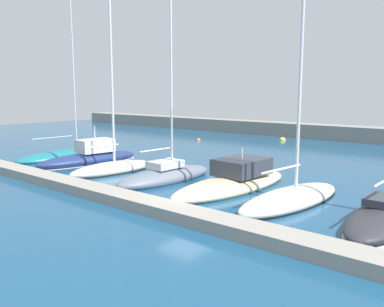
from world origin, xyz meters
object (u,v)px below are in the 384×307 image
(motorboat_navy_second, at_px, (90,157))
(motorboat_sand_fifth, at_px, (234,181))
(mooring_buoy_orange, at_px, (198,140))
(sailboat_ivory_third, at_px, (113,167))
(sailboat_slate_fourth, at_px, (165,175))
(sailboat_white_sixth, at_px, (291,197))
(mooring_buoy_yellow, at_px, (282,140))
(sailboat_teal_nearest, at_px, (66,155))

(motorboat_navy_second, height_order, motorboat_sand_fifth, motorboat_navy_second)
(mooring_buoy_orange, bearing_deg, sailboat_ivory_third, -68.73)
(sailboat_ivory_third, xyz_separation_m, mooring_buoy_orange, (-7.70, 19.79, -0.39))
(sailboat_slate_fourth, bearing_deg, motorboat_navy_second, 87.98)
(sailboat_white_sixth, height_order, mooring_buoy_yellow, sailboat_white_sixth)
(mooring_buoy_orange, bearing_deg, motorboat_navy_second, -80.49)
(motorboat_navy_second, height_order, sailboat_slate_fourth, sailboat_slate_fourth)
(sailboat_white_sixth, distance_m, mooring_buoy_yellow, 29.32)
(sailboat_teal_nearest, bearing_deg, sailboat_white_sixth, -90.83)
(sailboat_slate_fourth, distance_m, mooring_buoy_orange, 23.07)
(motorboat_navy_second, distance_m, mooring_buoy_orange, 18.74)
(sailboat_teal_nearest, bearing_deg, motorboat_sand_fifth, -88.25)
(mooring_buoy_yellow, bearing_deg, motorboat_sand_fifth, -69.17)
(sailboat_teal_nearest, relative_size, sailboat_white_sixth, 1.16)
(sailboat_slate_fourth, xyz_separation_m, motorboat_sand_fifth, (4.77, 1.33, 0.04))
(motorboat_sand_fifth, distance_m, mooring_buoy_yellow, 26.57)
(sailboat_slate_fourth, relative_size, sailboat_white_sixth, 0.95)
(sailboat_ivory_third, xyz_separation_m, mooring_buoy_yellow, (0.34, 26.70, -0.39))
(sailboat_ivory_third, height_order, sailboat_white_sixth, sailboat_white_sixth)
(sailboat_teal_nearest, xyz_separation_m, sailboat_ivory_third, (8.91, -1.71, 0.19))
(sailboat_teal_nearest, relative_size, mooring_buoy_orange, 35.79)
(sailboat_ivory_third, bearing_deg, motorboat_navy_second, 79.65)
(sailboat_slate_fourth, height_order, motorboat_sand_fifth, sailboat_slate_fourth)
(motorboat_navy_second, xyz_separation_m, mooring_buoy_orange, (-3.09, 18.47, -0.53))
(sailboat_slate_fourth, bearing_deg, sailboat_white_sixth, -85.37)
(sailboat_ivory_third, height_order, mooring_buoy_orange, sailboat_ivory_third)
(sailboat_ivory_third, xyz_separation_m, sailboat_white_sixth, (14.19, 0.86, -0.01))
(motorboat_sand_fifth, bearing_deg, sailboat_white_sixth, -99.45)
(motorboat_navy_second, xyz_separation_m, sailboat_slate_fourth, (9.62, -0.78, -0.13))
(sailboat_teal_nearest, distance_m, mooring_buoy_yellow, 26.65)
(mooring_buoy_orange, bearing_deg, motorboat_sand_fifth, -45.70)
(sailboat_slate_fourth, bearing_deg, motorboat_sand_fifth, -71.85)
(mooring_buoy_yellow, bearing_deg, sailboat_teal_nearest, -110.32)
(mooring_buoy_yellow, xyz_separation_m, mooring_buoy_orange, (-8.04, -6.91, 0.00))
(sailboat_slate_fourth, bearing_deg, mooring_buoy_yellow, 12.73)
(sailboat_white_sixth, height_order, mooring_buoy_orange, sailboat_white_sixth)
(sailboat_slate_fourth, distance_m, sailboat_white_sixth, 9.18)
(mooring_buoy_yellow, height_order, mooring_buoy_orange, mooring_buoy_yellow)
(sailboat_white_sixth, bearing_deg, sailboat_teal_nearest, 94.28)
(sailboat_ivory_third, distance_m, mooring_buoy_yellow, 26.70)
(motorboat_sand_fifth, bearing_deg, mooring_buoy_orange, 47.69)
(sailboat_white_sixth, bearing_deg, sailboat_ivory_third, 99.85)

